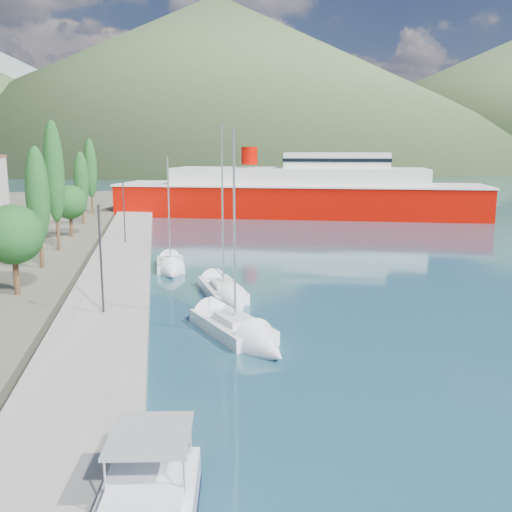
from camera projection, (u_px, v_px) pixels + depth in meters
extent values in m
plane|color=#1E4657|center=(180.00, 190.00, 137.78)|extent=(1400.00, 1400.00, 0.00)
cube|color=gray|center=(118.00, 270.00, 45.20)|extent=(5.00, 88.00, 0.80)
cone|color=slate|center=(225.00, 80.00, 676.56)|extent=(760.00, 760.00, 180.00)
cone|color=#3E532F|center=(218.00, 80.00, 404.84)|extent=(480.00, 480.00, 115.00)
cylinder|color=#47301E|center=(16.00, 276.00, 36.33)|extent=(0.36, 0.36, 2.38)
sphere|color=#1A4B1C|center=(13.00, 234.00, 35.83)|extent=(3.80, 3.80, 3.80)
cylinder|color=#47301E|center=(42.00, 255.00, 44.51)|extent=(0.30, 0.30, 2.07)
ellipsoid|color=#1A4B1C|center=(38.00, 194.00, 43.64)|extent=(1.80, 1.80, 7.34)
cylinder|color=#47301E|center=(58.00, 236.00, 52.17)|extent=(0.30, 0.30, 2.58)
ellipsoid|color=#1A4B1C|center=(54.00, 172.00, 51.08)|extent=(1.80, 1.80, 9.15)
cylinder|color=#47301E|center=(71.00, 226.00, 60.22)|extent=(0.36, 0.36, 2.24)
sphere|color=#1A4B1C|center=(70.00, 202.00, 59.75)|extent=(3.59, 3.59, 3.59)
cylinder|color=#47301E|center=(83.00, 216.00, 70.42)|extent=(0.30, 0.30, 1.95)
ellipsoid|color=#1A4B1C|center=(81.00, 180.00, 69.60)|extent=(1.80, 1.80, 6.92)
cylinder|color=#47301E|center=(92.00, 206.00, 80.82)|extent=(0.30, 0.30, 2.34)
ellipsoid|color=#1A4B1C|center=(90.00, 168.00, 79.83)|extent=(1.80, 1.80, 8.30)
cylinder|color=#2D2D33|center=(101.00, 260.00, 31.69)|extent=(0.12, 0.12, 6.00)
cube|color=#2D2D33|center=(99.00, 206.00, 31.37)|extent=(0.15, 0.50, 0.12)
cylinder|color=#2D2D33|center=(124.00, 212.00, 55.78)|extent=(0.12, 0.12, 6.00)
cube|color=#2D2D33|center=(123.00, 181.00, 55.47)|extent=(0.15, 0.50, 0.12)
cube|color=gray|center=(150.00, 435.00, 15.22)|extent=(2.49, 2.83, 0.09)
cube|color=silver|center=(232.00, 328.00, 31.06)|extent=(4.29, 6.53, 0.97)
cube|color=silver|center=(235.00, 319.00, 30.59)|extent=(2.19, 2.77, 0.38)
cylinder|color=silver|center=(234.00, 227.00, 29.67)|extent=(0.12, 0.12, 10.23)
cone|color=silver|center=(267.00, 350.00, 27.72)|extent=(3.25, 3.47, 2.48)
cube|color=silver|center=(222.00, 291.00, 39.26)|extent=(2.93, 6.46, 0.88)
cube|color=silver|center=(223.00, 284.00, 38.76)|extent=(1.62, 2.63, 0.34)
cylinder|color=silver|center=(222.00, 207.00, 37.78)|extent=(0.12, 0.12, 10.79)
cone|color=silver|center=(236.00, 306.00, 35.49)|extent=(2.56, 3.15, 2.26)
cube|color=silver|center=(170.00, 265.00, 47.88)|extent=(2.21, 5.01, 0.86)
cube|color=silver|center=(170.00, 260.00, 47.45)|extent=(1.32, 2.01, 0.33)
cylinder|color=silver|center=(169.00, 210.00, 46.68)|extent=(0.12, 0.12, 8.58)
cone|color=silver|center=(171.00, 274.00, 44.78)|extent=(2.20, 2.34, 2.19)
cube|color=#A70700|center=(298.00, 202.00, 84.82)|extent=(54.19, 27.33, 5.16)
cube|color=silver|center=(299.00, 185.00, 84.34)|extent=(54.65, 27.77, 0.28)
cube|color=silver|center=(299.00, 177.00, 84.13)|extent=(37.88, 20.33, 2.76)
cube|color=silver|center=(337.00, 160.00, 82.88)|extent=(16.36, 11.22, 2.21)
cylinder|color=#A70700|center=(249.00, 156.00, 84.61)|extent=(2.40, 2.40, 2.58)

